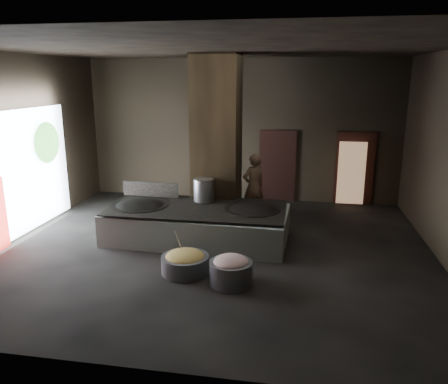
% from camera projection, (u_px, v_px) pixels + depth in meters
% --- Properties ---
extents(floor, '(10.00, 9.00, 0.10)m').
position_uv_depth(floor, '(215.00, 250.00, 10.30)').
color(floor, black).
rests_on(floor, ground).
extents(ceiling, '(10.00, 9.00, 0.10)m').
position_uv_depth(ceiling, '(213.00, 45.00, 9.13)').
color(ceiling, black).
rests_on(ceiling, back_wall).
extents(back_wall, '(10.00, 0.10, 4.50)m').
position_uv_depth(back_wall, '(241.00, 130.00, 14.05)').
color(back_wall, black).
rests_on(back_wall, ground).
extents(front_wall, '(10.00, 0.10, 4.50)m').
position_uv_depth(front_wall, '(143.00, 215.00, 5.38)').
color(front_wall, black).
rests_on(front_wall, ground).
extents(left_wall, '(0.10, 9.00, 4.50)m').
position_uv_depth(left_wall, '(9.00, 148.00, 10.55)').
color(left_wall, black).
rests_on(left_wall, ground).
extents(pillar, '(1.20, 1.20, 4.50)m').
position_uv_depth(pillar, '(217.00, 142.00, 11.57)').
color(pillar, black).
rests_on(pillar, ground).
extents(hearth_platform, '(4.45, 2.27, 0.76)m').
position_uv_depth(hearth_platform, '(198.00, 225.00, 10.78)').
color(hearth_platform, silver).
rests_on(hearth_platform, ground).
extents(platform_cap, '(4.28, 2.05, 0.03)m').
position_uv_depth(platform_cap, '(197.00, 208.00, 10.67)').
color(platform_cap, black).
rests_on(platform_cap, hearth_platform).
extents(wok_left, '(1.38, 1.38, 0.38)m').
position_uv_depth(wok_left, '(140.00, 208.00, 10.88)').
color(wok_left, black).
rests_on(wok_left, hearth_platform).
extents(wok_left_rim, '(1.41, 1.41, 0.05)m').
position_uv_depth(wok_left_rim, '(140.00, 205.00, 10.86)').
color(wok_left_rim, black).
rests_on(wok_left_rim, hearth_platform).
extents(wok_right, '(1.28, 1.28, 0.36)m').
position_uv_depth(wok_right, '(253.00, 213.00, 10.51)').
color(wok_right, black).
rests_on(wok_right, hearth_platform).
extents(wok_right_rim, '(1.31, 1.31, 0.05)m').
position_uv_depth(wok_right_rim, '(253.00, 210.00, 10.49)').
color(wok_right_rim, black).
rests_on(wok_right_rim, hearth_platform).
extents(stock_pot, '(0.53, 0.53, 0.57)m').
position_uv_depth(stock_pot, '(204.00, 190.00, 11.10)').
color(stock_pot, '#A0A3A7').
rests_on(stock_pot, hearth_platform).
extents(splash_guard, '(1.52, 0.12, 0.38)m').
position_uv_depth(splash_guard, '(151.00, 189.00, 11.57)').
color(splash_guard, black).
rests_on(splash_guard, hearth_platform).
extents(cook, '(0.81, 0.75, 1.86)m').
position_uv_depth(cook, '(254.00, 186.00, 12.28)').
color(cook, brown).
rests_on(cook, ground).
extents(veg_basin, '(1.17, 1.17, 0.36)m').
position_uv_depth(veg_basin, '(185.00, 264.00, 8.97)').
color(veg_basin, slate).
rests_on(veg_basin, ground).
extents(veg_fill, '(0.81, 0.81, 0.25)m').
position_uv_depth(veg_fill, '(185.00, 257.00, 8.92)').
color(veg_fill, '#A2B457').
rests_on(veg_fill, veg_basin).
extents(ladle, '(0.12, 0.39, 0.70)m').
position_uv_depth(ladle, '(180.00, 244.00, 9.04)').
color(ladle, '#A0A3A7').
rests_on(ladle, veg_basin).
extents(meat_basin, '(0.92, 0.92, 0.46)m').
position_uv_depth(meat_basin, '(231.00, 273.00, 8.46)').
color(meat_basin, slate).
rests_on(meat_basin, ground).
extents(meat_fill, '(0.69, 0.69, 0.27)m').
position_uv_depth(meat_fill, '(231.00, 262.00, 8.41)').
color(meat_fill, tan).
rests_on(meat_fill, meat_basin).
extents(doorway_near, '(1.18, 0.08, 2.38)m').
position_uv_depth(doorway_near, '(277.00, 167.00, 14.05)').
color(doorway_near, black).
rests_on(doorway_near, ground).
extents(doorway_near_glow, '(0.78, 0.04, 1.84)m').
position_uv_depth(doorway_near_glow, '(287.00, 168.00, 14.14)').
color(doorway_near_glow, '#8C6647').
rests_on(doorway_near_glow, ground).
extents(doorway_far, '(1.18, 0.08, 2.38)m').
position_uv_depth(doorway_far, '(354.00, 170.00, 13.65)').
color(doorway_far, black).
rests_on(doorway_far, ground).
extents(doorway_far_glow, '(0.82, 0.04, 1.94)m').
position_uv_depth(doorway_far_glow, '(351.00, 173.00, 13.42)').
color(doorway_far_glow, '#8C6647').
rests_on(doorway_far_glow, ground).
extents(left_opening, '(0.04, 4.20, 3.10)m').
position_uv_depth(left_opening, '(21.00, 173.00, 10.89)').
color(left_opening, white).
rests_on(left_opening, ground).
extents(tree_silhouette, '(0.28, 1.10, 1.10)m').
position_uv_depth(tree_silhouette, '(47.00, 143.00, 11.77)').
color(tree_silhouette, '#194714').
rests_on(tree_silhouette, left_opening).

